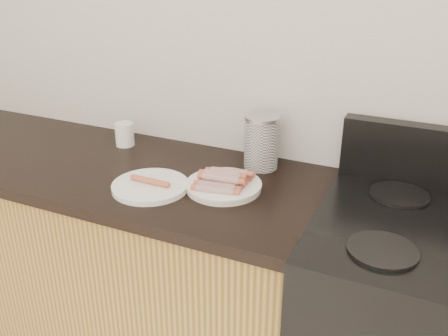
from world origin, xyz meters
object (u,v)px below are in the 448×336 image
at_px(main_plate, 224,187).
at_px(side_plate, 150,186).
at_px(canister, 261,142).
at_px(mug, 125,134).

height_order(main_plate, side_plate, side_plate).
bearing_deg(canister, mug, -177.21).
bearing_deg(main_plate, mug, 159.87).
bearing_deg(side_plate, canister, 49.92).
relative_size(canister, mug, 2.11).
xyz_separation_m(main_plate, mug, (-0.51, 0.19, 0.04)).
relative_size(side_plate, canister, 1.31).
xyz_separation_m(side_plate, mug, (-0.30, 0.29, 0.04)).
bearing_deg(main_plate, side_plate, -155.93).
distance_m(side_plate, mug, 0.41).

